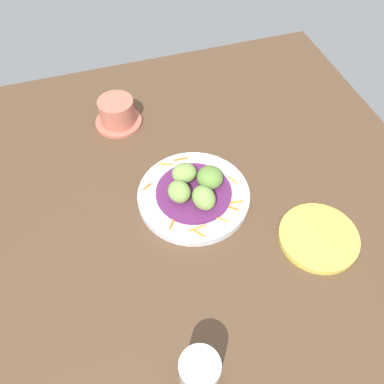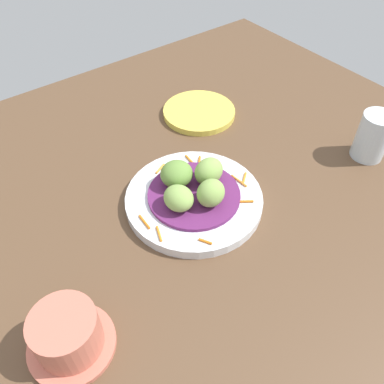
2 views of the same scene
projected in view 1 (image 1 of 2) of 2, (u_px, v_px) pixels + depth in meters
The scene contains 11 objects.
table_surface at pixel (184, 219), 83.28cm from camera, with size 110.00×110.00×2.00cm, color brown.
main_plate at pixel (194, 196), 84.60cm from camera, with size 23.36×23.36×1.79cm, color silver.
cabbage_bed at pixel (194, 192), 83.63cm from camera, with size 15.69×15.69×0.67cm, color #60235B.
carrot_garnish at pixel (198, 199), 82.70cm from camera, with size 19.50×20.94×0.40cm.
guac_scoop_left at pixel (204, 198), 79.53cm from camera, with size 4.39×5.37×4.56cm, color #84A851.
guac_scoop_center at pixel (210, 177), 82.87cm from camera, with size 5.56×5.41×4.26cm, color olive.
guac_scoop_right at pixel (184, 173), 83.87cm from camera, with size 5.22×4.63×3.82cm, color #84A851.
guac_scoop_back at pixel (177, 192), 80.37cm from camera, with size 4.36×4.93×4.54cm, color #84A851.
side_plate_small at pixel (319, 237), 78.74cm from camera, with size 15.53×15.53×1.30cm, color #E0CC4C.
terracotta_bowl at pixel (117, 113), 97.01cm from camera, with size 11.28×11.28×6.77cm.
water_glass at pixel (199, 374), 59.84cm from camera, with size 6.09×6.09×9.16cm, color silver.
Camera 1 is at (-12.47, -44.76, 70.37)cm, focal length 37.94 mm.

